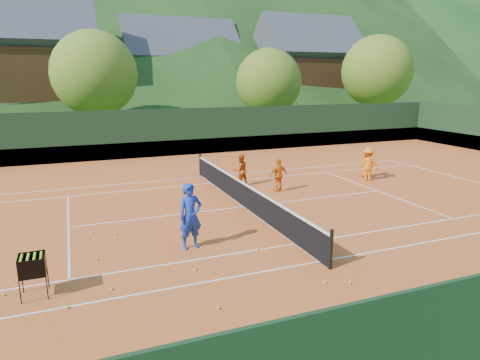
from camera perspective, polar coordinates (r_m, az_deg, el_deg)
name	(u,v)px	position (r m, az deg, el deg)	size (l,w,h in m)	color
ground	(244,207)	(16.71, 0.57, -3.65)	(400.00, 400.00, 0.00)	#2B561B
clay_court	(244,207)	(16.71, 0.57, -3.61)	(40.00, 24.00, 0.02)	#C65320
coach	(190,216)	(12.56, -6.63, -4.82)	(0.72, 0.47, 1.97)	#1937A7
student_a	(241,170)	(19.79, 0.08, 1.34)	(0.71, 0.56, 1.47)	#D44B12
student_b	(279,175)	(18.83, 5.18, 0.65)	(0.86, 0.36, 1.47)	orange
student_c	(367,164)	(22.33, 16.57, 2.10)	(0.69, 0.45, 1.40)	orange
student_d	(368,164)	(21.67, 16.69, 2.06)	(1.05, 0.61, 1.63)	orange
tennis_ball_0	(350,282)	(11.09, 14.48, -13.09)	(0.07, 0.07, 0.07)	#CAE926
tennis_ball_1	(195,269)	(11.47, -6.02, -11.76)	(0.07, 0.07, 0.07)	#CAE926
tennis_ball_3	(194,225)	(14.70, -6.17, -5.96)	(0.07, 0.07, 0.07)	#CAE926
tennis_ball_4	(325,282)	(10.96, 11.25, -13.23)	(0.07, 0.07, 0.07)	#CAE926
tennis_ball_5	(4,295)	(11.59, -28.97, -13.22)	(0.07, 0.07, 0.07)	#CAE926
tennis_ball_6	(32,256)	(13.51, -25.99, -9.11)	(0.07, 0.07, 0.07)	#CAE926
tennis_ball_7	(67,307)	(10.45, -22.02, -15.43)	(0.07, 0.07, 0.07)	#CAE926
tennis_ball_8	(352,307)	(10.06, 14.67, -16.02)	(0.07, 0.07, 0.07)	#CAE926
tennis_ball_9	(258,249)	(12.67, 2.37, -9.15)	(0.07, 0.07, 0.07)	#CAE926
tennis_ball_10	(115,233)	(14.42, -16.27, -6.84)	(0.07, 0.07, 0.07)	#CAE926
tennis_ball_11	(218,308)	(9.73, -2.90, -16.65)	(0.07, 0.07, 0.07)	#CAE926
tennis_ball_12	(97,259)	(12.66, -18.55, -9.91)	(0.07, 0.07, 0.07)	#CAE926
tennis_ball_13	(313,212)	(16.18, 9.69, -4.24)	(0.07, 0.07, 0.07)	#CAE926
tennis_ball_14	(111,289)	(10.91, -16.78, -13.71)	(0.07, 0.07, 0.07)	#CAE926
tennis_ball_15	(435,212)	(17.51, 24.53, -3.92)	(0.07, 0.07, 0.07)	#CAE926
tennis_ball_17	(92,232)	(14.74, -19.19, -6.60)	(0.07, 0.07, 0.07)	#CAE926
court_lines	(244,207)	(16.71, 0.57, -3.57)	(23.83, 11.03, 0.00)	white
tennis_net	(244,194)	(16.57, 0.57, -1.93)	(0.10, 12.07, 1.10)	black
perimeter_fence	(244,176)	(16.38, 0.58, 0.59)	(40.40, 24.24, 3.00)	black
ball_hopper	(32,266)	(10.97, -25.96, -10.28)	(0.57, 0.57, 1.00)	black
chalet_left	(18,69)	(44.96, -27.46, 12.99)	(13.80, 9.93, 12.92)	beige
chalet_mid	(180,77)	(50.24, -8.00, 13.49)	(12.65, 8.82, 11.45)	beige
chalet_right	(306,74)	(51.80, 8.79, 13.76)	(11.50, 8.82, 11.91)	beige
tree_b	(95,74)	(34.84, -18.81, 13.28)	(6.40, 6.40, 8.40)	#412B1A
tree_c	(269,82)	(37.40, 3.85, 12.92)	(5.60, 5.60, 7.35)	#3D2818
tree_d	(377,71)	(44.68, 17.75, 13.68)	(6.80, 6.80, 8.93)	#412B1A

